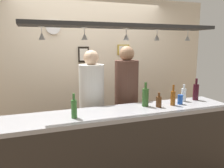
% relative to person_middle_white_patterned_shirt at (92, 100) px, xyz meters
% --- Properties ---
extents(back_wall, '(4.40, 0.06, 2.60)m').
position_rel_person_middle_white_patterned_shirt_xyz_m(back_wall, '(0.24, 0.85, 0.26)').
color(back_wall, beige).
rests_on(back_wall, ground_plane).
extents(bar_counter, '(2.70, 0.55, 1.05)m').
position_rel_person_middle_white_patterned_shirt_xyz_m(bar_counter, '(0.24, -0.76, -0.34)').
color(bar_counter, '#99999E').
rests_on(bar_counter, ground_plane).
extents(overhead_glass_rack, '(2.20, 0.36, 0.04)m').
position_rel_person_middle_white_patterned_shirt_xyz_m(overhead_glass_rack, '(0.24, -0.55, 0.96)').
color(overhead_glass_rack, black).
extents(hanging_wineglass_far_left, '(0.07, 0.07, 0.13)m').
position_rel_person_middle_white_patterned_shirt_xyz_m(hanging_wineglass_far_left, '(-0.64, -0.50, 0.84)').
color(hanging_wineglass_far_left, silver).
rests_on(hanging_wineglass_far_left, overhead_glass_rack).
extents(hanging_wineglass_left, '(0.07, 0.07, 0.13)m').
position_rel_person_middle_white_patterned_shirt_xyz_m(hanging_wineglass_left, '(-0.21, -0.55, 0.84)').
color(hanging_wineglass_left, silver).
rests_on(hanging_wineglass_left, overhead_glass_rack).
extents(hanging_wineglass_center_left, '(0.07, 0.07, 0.13)m').
position_rel_person_middle_white_patterned_shirt_xyz_m(hanging_wineglass_center_left, '(0.25, -0.58, 0.84)').
color(hanging_wineglass_center_left, silver).
rests_on(hanging_wineglass_center_left, overhead_glass_rack).
extents(hanging_wineglass_center, '(0.07, 0.07, 0.13)m').
position_rel_person_middle_white_patterned_shirt_xyz_m(hanging_wineglass_center, '(0.70, -0.48, 0.84)').
color(hanging_wineglass_center, silver).
rests_on(hanging_wineglass_center, overhead_glass_rack).
extents(hanging_wineglass_center_right, '(0.07, 0.07, 0.13)m').
position_rel_person_middle_white_patterned_shirt_xyz_m(hanging_wineglass_center_right, '(1.14, -0.50, 0.84)').
color(hanging_wineglass_center_right, silver).
rests_on(hanging_wineglass_center_right, overhead_glass_rack).
extents(person_middle_white_patterned_shirt, '(0.34, 0.34, 1.73)m').
position_rel_person_middle_white_patterned_shirt_xyz_m(person_middle_white_patterned_shirt, '(0.00, 0.00, 0.00)').
color(person_middle_white_patterned_shirt, '#2D334C').
rests_on(person_middle_white_patterned_shirt, ground_plane).
extents(person_right_brown_shirt, '(0.34, 0.34, 1.78)m').
position_rel_person_middle_white_patterned_shirt_xyz_m(person_right_brown_shirt, '(0.52, -0.00, 0.03)').
color(person_right_brown_shirt, '#2D334C').
rests_on(person_right_brown_shirt, ground_plane).
extents(bottle_beer_amber_tall, '(0.06, 0.06, 0.26)m').
position_rel_person_middle_white_patterned_shirt_xyz_m(bottle_beer_amber_tall, '(0.89, -0.59, 0.10)').
color(bottle_beer_amber_tall, brown).
rests_on(bottle_beer_amber_tall, bar_counter).
extents(bottle_beer_brown_stubby, '(0.07, 0.07, 0.18)m').
position_rel_person_middle_white_patterned_shirt_xyz_m(bottle_beer_brown_stubby, '(0.68, -0.61, 0.07)').
color(bottle_beer_brown_stubby, '#512D14').
rests_on(bottle_beer_brown_stubby, bar_counter).
extents(bottle_champagne_green, '(0.08, 0.08, 0.30)m').
position_rel_person_middle_white_patterned_shirt_xyz_m(bottle_champagne_green, '(0.55, -0.51, 0.12)').
color(bottle_champagne_green, '#2D5623').
rests_on(bottle_champagne_green, bar_counter).
extents(bottle_wine_dark_red, '(0.08, 0.08, 0.30)m').
position_rel_person_middle_white_patterned_shirt_xyz_m(bottle_wine_dark_red, '(1.35, -0.47, 0.12)').
color(bottle_wine_dark_red, '#380F19').
rests_on(bottle_wine_dark_red, bar_counter).
extents(bottle_soda_clear, '(0.06, 0.06, 0.23)m').
position_rel_person_middle_white_patterned_shirt_xyz_m(bottle_soda_clear, '(1.15, -0.47, 0.09)').
color(bottle_soda_clear, silver).
rests_on(bottle_soda_clear, bar_counter).
extents(bottle_beer_green_import, '(0.06, 0.06, 0.26)m').
position_rel_person_middle_white_patterned_shirt_xyz_m(bottle_beer_green_import, '(-0.37, -0.66, 0.10)').
color(bottle_beer_green_import, '#336B2D').
rests_on(bottle_beer_green_import, bar_counter).
extents(drink_can, '(0.07, 0.07, 0.12)m').
position_rel_person_middle_white_patterned_shirt_xyz_m(drink_can, '(1.01, -0.58, 0.06)').
color(drink_can, '#1E4CB2').
rests_on(drink_can, bar_counter).
extents(picture_frame_crest, '(0.18, 0.02, 0.26)m').
position_rel_person_middle_white_patterned_shirt_xyz_m(picture_frame_crest, '(0.08, 0.80, 0.59)').
color(picture_frame_crest, black).
rests_on(picture_frame_crest, back_wall).
extents(picture_frame_upper_small, '(0.22, 0.02, 0.18)m').
position_rel_person_middle_white_patterned_shirt_xyz_m(picture_frame_upper_small, '(0.80, 0.80, 0.66)').
color(picture_frame_upper_small, '#B29338').
rests_on(picture_frame_upper_small, back_wall).
extents(wall_clock, '(0.22, 0.03, 0.22)m').
position_rel_person_middle_white_patterned_shirt_xyz_m(wall_clock, '(-0.40, 0.80, 1.02)').
color(wall_clock, white).
rests_on(wall_clock, back_wall).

